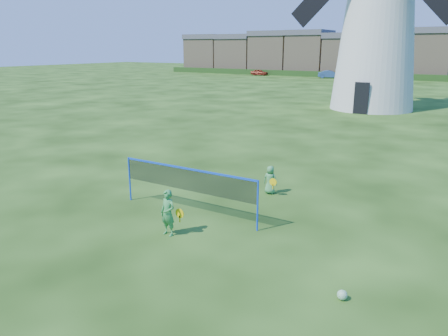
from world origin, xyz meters
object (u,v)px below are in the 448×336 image
Objects in this scene: player_girl at (168,213)px; windmill at (378,21)px; player_boy at (270,180)px; badminton_net at (187,180)px; car_right at (330,74)px; car_left at (259,72)px; play_ball at (342,295)px.

windmill is at bearing 98.33° from player_girl.
player_boy is (2.35, -24.88, -6.72)m from windmill.
badminton_net is 66.31m from car_right.
player_girl is at bearing -179.58° from car_right.
player_girl is at bearing -87.18° from windmill.
windmill is 25.88m from player_boy.
car_right is at bearing -79.48° from player_boy.
car_right reaches higher than car_left.
badminton_net is 6.20m from play_ball.
player_girl is at bearing 73.67° from player_boy.
badminton_net is 71.48m from car_left.
player_girl is 0.40× the size of car_left.
badminton_net reaches higher than player_boy.
player_boy is (0.89, 4.80, -0.15)m from player_girl.
badminton_net reaches higher than play_ball.
car_right is (-22.23, 66.45, 0.55)m from play_ball.
windmill reaches higher than car_left.
car_right is (-17.90, 61.01, 0.14)m from player_boy.
play_ball is at bearing -1.48° from player_girl.
windmill is 3.94× the size of badminton_net.
badminton_net reaches higher than car_right.
badminton_net is (0.99, -28.09, -6.10)m from windmill.
player_girl is at bearing -159.98° from car_left.
play_ball is at bearing -77.58° from windmill.
windmill reaches higher than player_girl.
play_ball is at bearing -21.39° from badminton_net.
play_ball is (5.22, -0.64, -0.56)m from player_girl.
windmill is 90.47× the size of play_ball.
car_left is (-30.53, 64.64, -0.57)m from badminton_net.
car_left is at bearing 74.20° from car_right.
windmill is 5.99× the size of car_left.
car_right reaches higher than play_ball.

